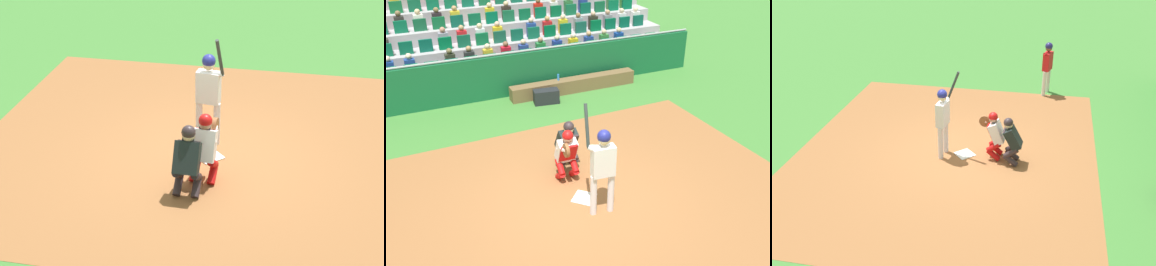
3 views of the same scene
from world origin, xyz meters
TOP-DOWN VIEW (x-y plane):
  - ground_plane at (0.00, 0.00)m, footprint 160.00×160.00m
  - infield_dirt_patch at (0.00, 0.50)m, footprint 9.43×8.04m
  - home_plate_marker at (0.00, 0.00)m, footprint 0.62×0.62m
  - batter_at_plate at (-0.12, 0.54)m, footprint 0.57×0.55m
  - catcher_crouching at (0.06, -0.77)m, footprint 0.48×0.72m
  - home_plate_umpire at (-0.15, -1.23)m, footprint 0.46×0.49m

SIDE VIEW (x-z plane):
  - ground_plane at x=0.00m, z-range 0.00..0.00m
  - infield_dirt_patch at x=0.00m, z-range 0.00..0.01m
  - home_plate_marker at x=0.00m, z-range 0.01..0.02m
  - home_plate_umpire at x=-0.15m, z-range 0.06..1.32m
  - catcher_crouching at x=0.06m, z-range 0.07..1.36m
  - batter_at_plate at x=-0.12m, z-range 0.02..2.30m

